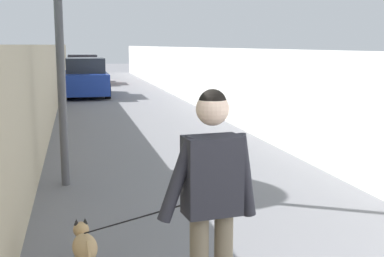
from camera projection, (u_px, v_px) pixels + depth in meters
ground_plane at (132, 111)px, 15.52m from camera, size 80.00×80.00×0.00m
wall_left at (46, 85)px, 12.88m from camera, size 48.00×0.30×2.06m
fence_right at (225, 83)px, 13.98m from camera, size 48.00×0.30×1.97m
person_skateboarder at (212, 193)px, 3.34m from camera, size 0.26×0.72×1.69m
dog at (85, 245)px, 4.47m from camera, size 1.56×0.98×1.06m
car_near at (86, 78)px, 20.12m from camera, size 4.16×1.80×1.54m
car_far at (83, 70)px, 26.71m from camera, size 3.99×1.80×1.54m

